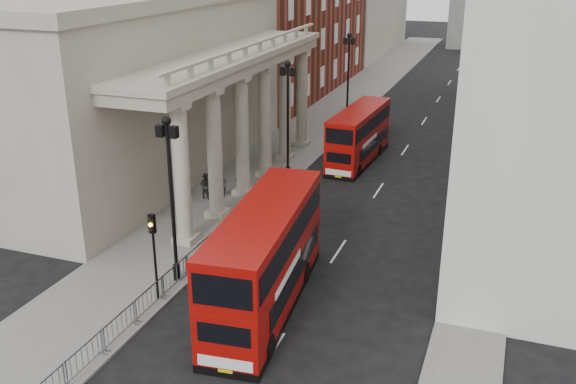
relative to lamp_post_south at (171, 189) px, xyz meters
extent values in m
plane|color=black|center=(0.60, -4.00, -4.91)|extent=(260.00, 260.00, 0.00)
cube|color=slate|center=(-2.40, 26.00, -4.85)|extent=(6.00, 140.00, 0.12)
cube|color=slate|center=(14.10, 26.00, -4.85)|extent=(3.00, 140.00, 0.12)
cube|color=slate|center=(0.55, 26.00, -4.84)|extent=(0.20, 140.00, 0.14)
cube|color=gray|center=(-9.90, 14.00, 1.09)|extent=(9.00, 28.00, 12.00)
cube|color=#60605E|center=(6.60, 88.00, -0.91)|extent=(8.00, 8.00, 8.00)
cylinder|color=black|center=(0.00, 0.00, -4.39)|extent=(0.36, 0.36, 0.80)
cylinder|color=black|center=(0.00, 0.00, -0.79)|extent=(0.18, 0.18, 8.00)
sphere|color=black|center=(0.00, 0.00, 3.31)|extent=(0.44, 0.44, 0.44)
cube|color=black|center=(0.35, 0.00, 2.81)|extent=(0.35, 0.35, 0.55)
cube|color=black|center=(-0.35, 0.00, 2.81)|extent=(0.35, 0.35, 0.55)
cylinder|color=black|center=(0.00, 16.00, -4.39)|extent=(0.36, 0.36, 0.80)
cylinder|color=black|center=(0.00, 16.00, -0.79)|extent=(0.18, 0.18, 8.00)
sphere|color=black|center=(0.00, 16.00, 3.31)|extent=(0.44, 0.44, 0.44)
cube|color=black|center=(0.35, 16.00, 2.81)|extent=(0.35, 0.35, 0.55)
cube|color=black|center=(-0.35, 16.00, 2.81)|extent=(0.35, 0.35, 0.55)
cylinder|color=black|center=(0.00, 32.00, -4.39)|extent=(0.36, 0.36, 0.80)
cylinder|color=black|center=(0.00, 32.00, -0.79)|extent=(0.18, 0.18, 8.00)
sphere|color=black|center=(0.00, 32.00, 3.31)|extent=(0.44, 0.44, 0.44)
cube|color=black|center=(0.35, 32.00, 2.81)|extent=(0.35, 0.35, 0.55)
cube|color=black|center=(-0.35, 32.00, 2.81)|extent=(0.35, 0.35, 0.55)
cylinder|color=black|center=(0.10, -2.00, -3.09)|extent=(0.12, 0.12, 3.40)
cube|color=black|center=(0.10, -2.00, -0.94)|extent=(0.28, 0.22, 0.90)
sphere|color=black|center=(0.10, -2.13, -0.64)|extent=(0.18, 0.18, 0.18)
sphere|color=orange|center=(0.10, -2.13, -0.94)|extent=(0.18, 0.18, 0.18)
sphere|color=black|center=(0.10, -2.13, -1.24)|extent=(0.18, 0.18, 0.18)
cube|color=gray|center=(0.25, -7.65, -4.24)|extent=(0.50, 2.30, 1.10)
cube|color=gray|center=(0.25, -5.30, -4.24)|extent=(0.50, 2.30, 1.10)
cube|color=gray|center=(0.25, -2.95, -4.24)|extent=(0.50, 2.30, 1.10)
cube|color=gray|center=(0.25, -0.60, -4.24)|extent=(0.50, 2.30, 1.10)
cube|color=gray|center=(0.25, 1.75, -4.24)|extent=(0.50, 2.30, 1.10)
cube|color=gray|center=(0.25, 4.10, -4.24)|extent=(0.50, 2.30, 1.10)
cube|color=gray|center=(0.25, 6.45, -4.24)|extent=(0.50, 2.30, 1.10)
cube|color=#940A06|center=(5.01, -0.61, -3.47)|extent=(3.74, 11.38, 2.13)
cube|color=#940A06|center=(5.01, -0.61, -1.27)|extent=(3.74, 11.38, 1.86)
cube|color=#940A06|center=(5.01, -0.61, -0.20)|extent=(3.78, 11.43, 0.27)
cube|color=black|center=(5.01, -0.61, -4.72)|extent=(3.76, 11.38, 0.37)
cube|color=black|center=(5.01, -0.61, -3.21)|extent=(3.59, 9.27, 1.06)
cube|color=black|center=(5.01, -0.61, -1.16)|extent=(3.74, 10.75, 1.17)
cube|color=white|center=(5.55, -6.16, -4.22)|extent=(2.23, 0.28, 0.48)
cube|color=yellow|center=(5.55, -6.17, -4.57)|extent=(0.59, 0.10, 0.14)
cylinder|color=black|center=(4.19, -4.59, -4.38)|extent=(0.44, 1.09, 1.06)
cylinder|color=black|center=(6.58, -4.36, -4.38)|extent=(0.44, 1.09, 1.06)
cylinder|color=black|center=(3.56, 1.87, -4.38)|extent=(0.44, 1.09, 1.06)
cylinder|color=black|center=(5.95, 2.10, -4.38)|extent=(0.44, 1.09, 1.06)
cube|color=#9E0B07|center=(3.70, 21.75, -3.69)|extent=(2.75, 9.63, 1.82)
cube|color=#9E0B07|center=(3.70, 21.75, -1.80)|extent=(2.75, 9.63, 1.59)
cube|color=#9E0B07|center=(3.70, 21.75, -0.89)|extent=(2.79, 9.67, 0.23)
cube|color=black|center=(3.70, 21.75, -4.75)|extent=(2.77, 9.63, 0.32)
cube|color=black|center=(3.70, 21.75, -3.46)|extent=(2.72, 7.82, 0.91)
cube|color=black|center=(3.70, 21.75, -1.71)|extent=(2.78, 9.09, 1.00)
cube|color=white|center=(3.45, 17.00, -4.32)|extent=(1.91, 0.15, 0.41)
cube|color=yellow|center=(3.45, 16.99, -4.62)|extent=(0.50, 0.06, 0.12)
cylinder|color=black|center=(2.50, 18.49, -4.46)|extent=(0.34, 0.92, 0.91)
cylinder|color=black|center=(4.55, 18.39, -4.46)|extent=(0.34, 0.92, 0.91)
cylinder|color=black|center=(2.79, 24.02, -4.46)|extent=(0.34, 0.92, 0.91)
cylinder|color=black|center=(4.84, 23.92, -4.46)|extent=(0.34, 0.92, 0.91)
imported|color=black|center=(-2.79, 11.02, -4.00)|extent=(0.65, 0.49, 1.59)
imported|color=#2A2422|center=(-3.70, 10.41, -3.92)|extent=(0.90, 0.73, 1.74)
imported|color=black|center=(-2.03, 12.56, -3.85)|extent=(0.97, 0.69, 1.87)
camera|label=1|loc=(14.86, -24.62, 10.64)|focal=40.00mm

